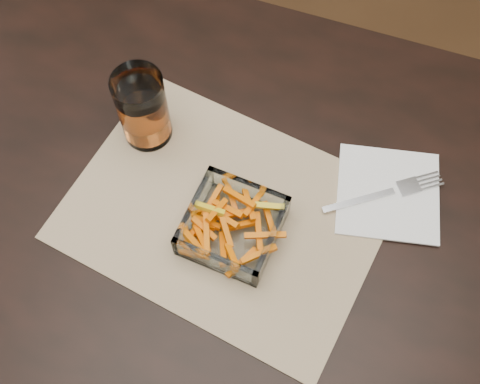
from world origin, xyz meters
name	(u,v)px	position (x,y,z in m)	size (l,w,h in m)	color
dining_table	(221,257)	(0.00, 0.00, 0.66)	(1.60, 0.90, 0.75)	black
placemat	(224,213)	(-0.01, 0.04, 0.75)	(0.45, 0.33, 0.00)	tan
glass_bowl	(233,227)	(0.02, 0.01, 0.77)	(0.14, 0.14, 0.05)	white
tumbler	(143,110)	(-0.17, 0.13, 0.81)	(0.08, 0.08, 0.13)	white
napkin	(388,193)	(0.22, 0.15, 0.76)	(0.15, 0.15, 0.00)	white
fork	(387,193)	(0.21, 0.15, 0.76)	(0.16, 0.13, 0.00)	silver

